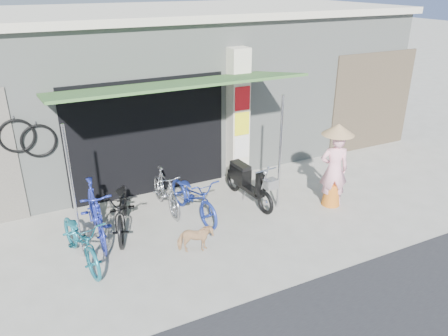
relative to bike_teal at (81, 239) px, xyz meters
name	(u,v)px	position (x,y,z in m)	size (l,w,h in m)	color
ground	(258,235)	(3.01, -0.58, -0.44)	(80.00, 80.00, 0.00)	#A8A498
bicycle_shop	(162,81)	(3.00, 4.51, 1.39)	(12.30, 5.30, 3.66)	gray
shop_pillar	(238,116)	(3.86, 1.86, 1.06)	(0.42, 0.44, 3.00)	beige
awning	(174,87)	(2.10, 1.04, 2.07)	(4.60, 1.88, 2.72)	#335A28
neighbour_right	(372,102)	(8.01, 2.01, 0.86)	(2.60, 0.06, 2.60)	brown
bike_teal	(81,239)	(0.00, 0.00, 0.00)	(0.58, 1.67, 0.88)	#196574
bike_blue	(96,212)	(0.37, 0.62, 0.10)	(0.50, 1.78, 1.07)	navy
bike_black	(122,208)	(0.86, 0.70, 0.03)	(0.63, 1.79, 0.94)	black
bike_silver	(165,191)	(1.82, 1.07, 0.00)	(0.42, 1.48, 0.89)	#A6A6AB
bike_navy	(193,196)	(2.22, 0.58, 0.01)	(0.59, 1.70, 0.90)	navy
street_dog	(195,239)	(1.78, -0.55, -0.18)	(0.28, 0.62, 0.52)	tan
moped	(248,182)	(3.49, 0.70, -0.01)	(0.48, 1.69, 0.95)	black
nun	(334,166)	(4.98, -0.21, 0.43)	(0.68, 0.64, 1.76)	#FDAABA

